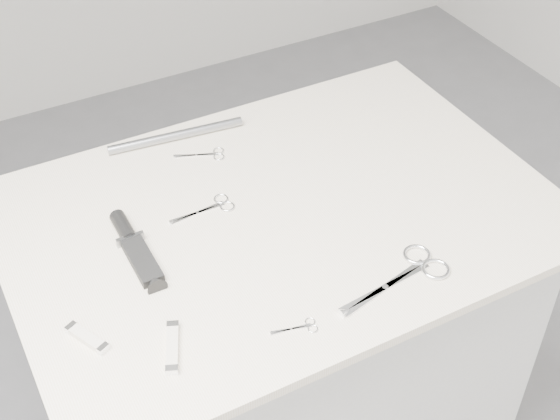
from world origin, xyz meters
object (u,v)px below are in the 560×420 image
sheathed_knife (133,246)px  embroidery_scissors_b (208,155)px  metal_rail (176,135)px  embroidery_scissors_a (213,207)px  pocket_knife_a (172,347)px  pocket_knife_b (87,338)px  plinth (280,369)px  tiny_scissors (300,327)px  large_shears (412,271)px

sheathed_knife → embroidery_scissors_b: bearing=-50.1°
metal_rail → embroidery_scissors_a: bearing=-95.8°
pocket_knife_a → pocket_knife_b: 0.14m
sheathed_knife → plinth: bearing=-96.5°
sheathed_knife → pocket_knife_b: size_ratio=2.36×
plinth → metal_rail: 0.57m
embroidery_scissors_a → pocket_knife_b: bearing=-149.5°
tiny_scissors → pocket_knife_a: size_ratio=0.77×
embroidery_scissors_a → plinth: bearing=-34.5°
plinth → tiny_scissors: 0.55m
large_shears → plinth: bearing=107.0°
plinth → tiny_scissors: (-0.11, -0.26, 0.47)m
tiny_scissors → metal_rail: 0.56m
pocket_knife_b → sheathed_knife: bearing=-65.6°
embroidery_scissors_b → tiny_scissors: (-0.06, -0.48, -0.00)m
embroidery_scissors_b → metal_rail: (-0.03, 0.08, 0.01)m
tiny_scissors → pocket_knife_a: bearing=177.3°
large_shears → tiny_scissors: size_ratio=2.88×
embroidery_scissors_a → embroidery_scissors_b: same height
embroidery_scissors_b → pocket_knife_b: pocket_knife_b is taller
large_shears → pocket_knife_a: bearing=165.7°
plinth → metal_rail: (-0.08, 0.30, 0.48)m
plinth → embroidery_scissors_a: size_ratio=7.22×
plinth → pocket_knife_a: bearing=-145.1°
sheathed_knife → pocket_knife_a: size_ratio=1.95×
embroidery_scissors_a → pocket_knife_b: (-0.30, -0.20, 0.00)m
sheathed_knife → embroidery_scissors_a: bearing=-78.1°
embroidery_scissors_a → pocket_knife_b: size_ratio=1.55×
tiny_scissors → sheathed_knife: 0.34m
tiny_scissors → sheathed_knife: size_ratio=0.40×
pocket_knife_b → pocket_knife_a: bearing=-151.5°
embroidery_scissors_b → sheathed_knife: bearing=-117.7°
tiny_scissors → plinth: bearing=81.2°
embroidery_scissors_b → metal_rail: 0.09m
large_shears → metal_rail: metal_rail is taller
large_shears → pocket_knife_b: (-0.53, 0.12, 0.00)m
pocket_knife_a → metal_rail: size_ratio=0.35×
large_shears → metal_rail: 0.58m
large_shears → pocket_knife_b: 0.54m
embroidery_scissors_b → pocket_knife_a: (-0.25, -0.43, 0.00)m
embroidery_scissors_a → large_shears: bearing=-56.3°
tiny_scissors → sheathed_knife: sheathed_knife is taller
sheathed_knife → pocket_knife_b: (-0.13, -0.16, -0.00)m
large_shears → embroidery_scissors_b: 0.49m
embroidery_scissors_b → sheathed_knife: sheathed_knife is taller
embroidery_scissors_a → embroidery_scissors_b: size_ratio=1.25×
large_shears → embroidery_scissors_a: 0.39m
pocket_knife_a → metal_rail: (0.22, 0.51, 0.00)m
large_shears → metal_rail: bearing=101.2°
embroidery_scissors_b → tiny_scissors: bearing=-74.2°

